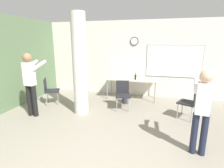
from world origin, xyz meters
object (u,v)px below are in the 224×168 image
chair_by_left_wall (50,89)px  chair_table_front (123,93)px  person_playing_side (202,106)px  person_watching_back (30,80)px  bottle_on_table (135,77)px  folding_table (132,80)px  chair_mid_room (190,101)px

chair_by_left_wall → chair_table_front: (2.41, 0.19, 0.00)m
chair_by_left_wall → person_playing_side: bearing=-21.1°
chair_table_front → person_watching_back: (-2.33, -1.13, 0.52)m
bottle_on_table → person_watching_back: 3.33m
folding_table → chair_by_left_wall: size_ratio=2.07×
chair_mid_room → person_watching_back: bearing=-168.5°
folding_table → chair_table_front: size_ratio=2.07×
person_playing_side → person_watching_back: (-4.13, 0.69, 0.10)m
bottle_on_table → chair_table_front: bottle_on_table is taller
chair_by_left_wall → chair_mid_room: (4.30, -0.09, 0.00)m
chair_table_front → chair_mid_room: same height
person_watching_back → chair_mid_room: bearing=11.5°
folding_table → chair_mid_room: chair_mid_room is taller
chair_mid_room → person_watching_back: person_watching_back is taller
bottle_on_table → chair_by_left_wall: 2.92m
folding_table → person_watching_back: 3.31m
chair_by_left_wall → person_watching_back: 1.08m
folding_table → chair_mid_room: 2.24m
chair_by_left_wall → person_watching_back: (0.09, -0.94, 0.52)m
bottle_on_table → chair_by_left_wall: size_ratio=0.26×
bottle_on_table → person_watching_back: size_ratio=0.13×
folding_table → bottle_on_table: 0.24m
bottle_on_table → person_playing_side: 3.18m
folding_table → person_playing_side: size_ratio=1.14×
person_playing_side → bottle_on_table: bearing=119.1°
folding_table → chair_table_front: (-0.11, -1.09, -0.19)m
chair_mid_room → chair_table_front: bearing=171.7°
bottle_on_table → chair_table_front: 1.04m
person_watching_back → chair_table_front: bearing=25.9°
chair_by_left_wall → person_watching_back: bearing=-84.8°
bottle_on_table → person_playing_side: size_ratio=0.14×
person_watching_back → chair_by_left_wall: bearing=95.2°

